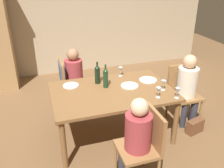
{
  "coord_description": "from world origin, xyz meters",
  "views": [
    {
      "loc": [
        -0.94,
        -2.93,
        2.32
      ],
      "look_at": [
        0.0,
        0.0,
        0.85
      ],
      "focal_mm": 39.45,
      "sensor_mm": 36.0,
      "label": 1
    }
  ],
  "objects_px": {
    "person_man_guest": "(188,85)",
    "wine_glass_far": "(121,70)",
    "wine_glass_near_right": "(178,91)",
    "handbag": "(195,126)",
    "chair_near": "(145,142)",
    "wine_bottle_dark_red": "(106,78)",
    "dinner_plate_guest_left": "(148,80)",
    "wine_glass_near_left": "(164,83)",
    "person_woman_host": "(136,136)",
    "dining_table": "(112,95)",
    "chair_right_end": "(183,89)",
    "person_man_bearded": "(76,75)",
    "dinner_plate_host": "(71,85)",
    "wine_bottle_tall_green": "(97,74)",
    "dinner_plate_guest_right": "(130,86)",
    "chair_far_left": "(67,79)",
    "wine_glass_centre": "(158,90)"
  },
  "relations": [
    {
      "from": "wine_glass_near_right",
      "to": "handbag",
      "type": "bearing_deg",
      "value": 14.29
    },
    {
      "from": "wine_glass_centre",
      "to": "dinner_plate_host",
      "type": "distance_m",
      "value": 1.26
    },
    {
      "from": "dining_table",
      "to": "chair_right_end",
      "type": "height_order",
      "value": "chair_right_end"
    },
    {
      "from": "wine_bottle_tall_green",
      "to": "wine_glass_far",
      "type": "relative_size",
      "value": 2.24
    },
    {
      "from": "dining_table",
      "to": "person_man_bearded",
      "type": "bearing_deg",
      "value": 110.79
    },
    {
      "from": "wine_glass_far",
      "to": "wine_bottle_tall_green",
      "type": "bearing_deg",
      "value": -160.76
    },
    {
      "from": "person_man_guest",
      "to": "dinner_plate_host",
      "type": "relative_size",
      "value": 5.01
    },
    {
      "from": "dinner_plate_guest_left",
      "to": "wine_glass_near_right",
      "type": "bearing_deg",
      "value": -79.01
    },
    {
      "from": "person_man_guest",
      "to": "dinner_plate_host",
      "type": "height_order",
      "value": "person_man_guest"
    },
    {
      "from": "chair_right_end",
      "to": "handbag",
      "type": "distance_m",
      "value": 0.61
    },
    {
      "from": "wine_glass_near_left",
      "to": "wine_glass_far",
      "type": "relative_size",
      "value": 1.0
    },
    {
      "from": "dinner_plate_guest_left",
      "to": "wine_bottle_tall_green",
      "type": "bearing_deg",
      "value": 169.34
    },
    {
      "from": "wine_glass_near_right",
      "to": "dinner_plate_host",
      "type": "xyz_separation_m",
      "value": [
        -1.28,
        0.79,
        -0.1
      ]
    },
    {
      "from": "chair_near",
      "to": "wine_glass_near_left",
      "type": "distance_m",
      "value": 1.0
    },
    {
      "from": "dining_table",
      "to": "person_woman_host",
      "type": "distance_m",
      "value": 0.94
    },
    {
      "from": "person_man_bearded",
      "to": "dinner_plate_guest_left",
      "type": "distance_m",
      "value": 1.26
    },
    {
      "from": "person_man_guest",
      "to": "dinner_plate_host",
      "type": "bearing_deg",
      "value": -11.15
    },
    {
      "from": "chair_right_end",
      "to": "wine_bottle_dark_red",
      "type": "xyz_separation_m",
      "value": [
        -1.28,
        0.04,
        0.37
      ]
    },
    {
      "from": "person_man_guest",
      "to": "wine_glass_near_left",
      "type": "relative_size",
      "value": 7.7
    },
    {
      "from": "wine_glass_near_left",
      "to": "handbag",
      "type": "height_order",
      "value": "wine_glass_near_left"
    },
    {
      "from": "wine_glass_near_right",
      "to": "dinner_plate_host",
      "type": "distance_m",
      "value": 1.51
    },
    {
      "from": "person_man_guest",
      "to": "wine_glass_far",
      "type": "distance_m",
      "value": 1.07
    },
    {
      "from": "chair_near",
      "to": "dinner_plate_guest_right",
      "type": "bearing_deg",
      "value": -11.46
    },
    {
      "from": "chair_near",
      "to": "wine_bottle_dark_red",
      "type": "bearing_deg",
      "value": 7.58
    },
    {
      "from": "chair_far_left",
      "to": "dinner_plate_guest_left",
      "type": "xyz_separation_m",
      "value": [
        1.13,
        -0.78,
        0.16
      ]
    },
    {
      "from": "wine_glass_centre",
      "to": "wine_glass_far",
      "type": "xyz_separation_m",
      "value": [
        -0.24,
        0.82,
        0.0
      ]
    },
    {
      "from": "chair_right_end",
      "to": "person_woman_host",
      "type": "relative_size",
      "value": 0.83
    },
    {
      "from": "wine_bottle_dark_red",
      "to": "chair_right_end",
      "type": "bearing_deg",
      "value": -1.86
    },
    {
      "from": "dining_table",
      "to": "dinner_plate_guest_left",
      "type": "bearing_deg",
      "value": 13.74
    },
    {
      "from": "wine_glass_near_left",
      "to": "dinner_plate_guest_left",
      "type": "xyz_separation_m",
      "value": [
        -0.06,
        0.36,
        -0.1
      ]
    },
    {
      "from": "chair_far_left",
      "to": "person_man_guest",
      "type": "height_order",
      "value": "person_man_guest"
    },
    {
      "from": "dinner_plate_guest_left",
      "to": "chair_right_end",
      "type": "bearing_deg",
      "value": -6.36
    },
    {
      "from": "dining_table",
      "to": "dinner_plate_host",
      "type": "xyz_separation_m",
      "value": [
        -0.53,
        0.32,
        0.09
      ]
    },
    {
      "from": "chair_far_left",
      "to": "wine_glass_far",
      "type": "distance_m",
      "value": 0.96
    },
    {
      "from": "chair_far_left",
      "to": "wine_bottle_dark_red",
      "type": "height_order",
      "value": "wine_bottle_dark_red"
    },
    {
      "from": "chair_far_left",
      "to": "wine_glass_near_right",
      "type": "relative_size",
      "value": 6.17
    },
    {
      "from": "dinner_plate_host",
      "to": "wine_bottle_tall_green",
      "type": "bearing_deg",
      "value": -3.3
    },
    {
      "from": "wine_glass_centre",
      "to": "handbag",
      "type": "bearing_deg",
      "value": 2.71
    },
    {
      "from": "dinner_plate_guest_left",
      "to": "wine_glass_far",
      "type": "bearing_deg",
      "value": 140.33
    },
    {
      "from": "wine_glass_far",
      "to": "wine_bottle_dark_red",
      "type": "bearing_deg",
      "value": -137.17
    },
    {
      "from": "chair_near",
      "to": "chair_far_left",
      "type": "xyz_separation_m",
      "value": [
        -0.59,
        1.87,
        0.06
      ]
    },
    {
      "from": "wine_bottle_tall_green",
      "to": "dinner_plate_guest_left",
      "type": "distance_m",
      "value": 0.78
    },
    {
      "from": "person_man_bearded",
      "to": "wine_glass_near_right",
      "type": "height_order",
      "value": "person_man_bearded"
    },
    {
      "from": "chair_near",
      "to": "wine_bottle_dark_red",
      "type": "relative_size",
      "value": 2.64
    },
    {
      "from": "dining_table",
      "to": "wine_bottle_dark_red",
      "type": "relative_size",
      "value": 4.85
    },
    {
      "from": "chair_near",
      "to": "dinner_plate_guest_right",
      "type": "distance_m",
      "value": 1.03
    },
    {
      "from": "person_woman_host",
      "to": "dining_table",
      "type": "bearing_deg",
      "value": -1.57
    },
    {
      "from": "dining_table",
      "to": "person_woman_host",
      "type": "relative_size",
      "value": 1.53
    },
    {
      "from": "wine_glass_centre",
      "to": "chair_far_left",
      "type": "bearing_deg",
      "value": 127.81
    },
    {
      "from": "chair_near",
      "to": "wine_glass_centre",
      "type": "bearing_deg",
      "value": -38.04
    }
  ]
}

